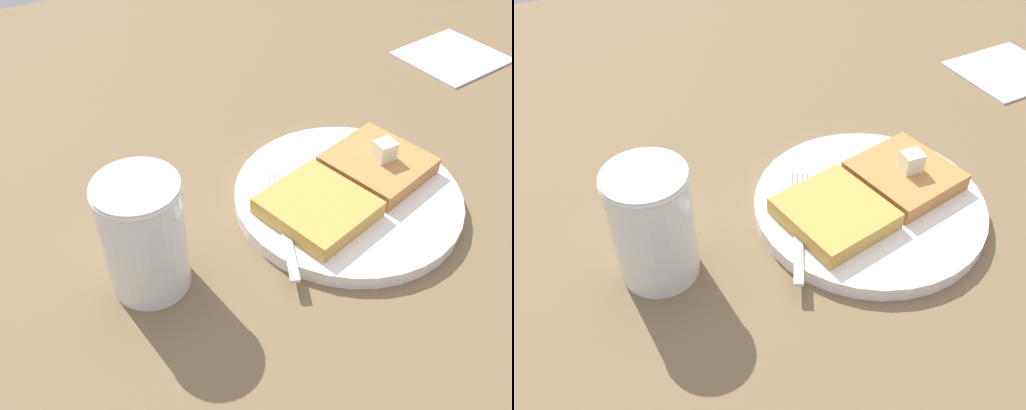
# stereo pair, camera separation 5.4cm
# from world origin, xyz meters

# --- Properties ---
(table_surface) EXTENTS (1.20, 1.20, 0.02)m
(table_surface) POSITION_xyz_m (0.00, 0.00, 0.01)
(table_surface) COLOR brown
(table_surface) RESTS_ON ground
(plate) EXTENTS (0.24, 0.24, 0.02)m
(plate) POSITION_xyz_m (-0.02, 0.09, 0.03)
(plate) COLOR white
(plate) RESTS_ON table_surface
(toast_slice_left) EXTENTS (0.11, 0.12, 0.02)m
(toast_slice_left) POSITION_xyz_m (-0.07, 0.08, 0.04)
(toast_slice_left) COLOR #BC7B3F
(toast_slice_left) RESTS_ON plate
(toast_slice_middle) EXTENTS (0.11, 0.12, 0.02)m
(toast_slice_middle) POSITION_xyz_m (0.03, 0.10, 0.04)
(toast_slice_middle) COLOR gold
(toast_slice_middle) RESTS_ON plate
(butter_pat_primary) EXTENTS (0.02, 0.02, 0.02)m
(butter_pat_primary) POSITION_xyz_m (-0.07, 0.08, 0.06)
(butter_pat_primary) COLOR #F0EEC8
(butter_pat_primary) RESTS_ON toast_slice_left
(fork) EXTENTS (0.08, 0.15, 0.00)m
(fork) POSITION_xyz_m (0.06, 0.08, 0.04)
(fork) COLOR silver
(fork) RESTS_ON plate
(syrup_jar) EXTENTS (0.08, 0.08, 0.12)m
(syrup_jar) POSITION_xyz_m (0.20, 0.09, 0.07)
(syrup_jar) COLOR #361405
(syrup_jar) RESTS_ON table_surface
(napkin) EXTENTS (0.15, 0.14, 0.00)m
(napkin) POSITION_xyz_m (-0.34, -0.10, 0.02)
(napkin) COLOR white
(napkin) RESTS_ON table_surface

